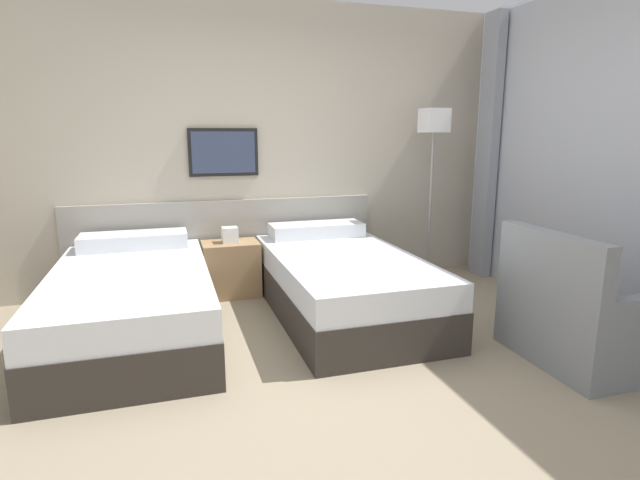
{
  "coord_description": "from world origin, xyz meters",
  "views": [
    {
      "loc": [
        -0.92,
        -2.7,
        1.47
      ],
      "look_at": [
        0.22,
        0.96,
        0.66
      ],
      "focal_mm": 28.0,
      "sensor_mm": 36.0,
      "label": 1
    }
  ],
  "objects_px": {
    "armchair": "(579,321)",
    "bed_near_door": "(132,302)",
    "bed_near_window": "(343,283)",
    "nightstand": "(231,268)",
    "floor_lamp": "(433,139)"
  },
  "relations": [
    {
      "from": "bed_near_window",
      "to": "nightstand",
      "type": "distance_m",
      "value": 1.13
    },
    {
      "from": "bed_near_door",
      "to": "floor_lamp",
      "type": "bearing_deg",
      "value": 12.48
    },
    {
      "from": "armchair",
      "to": "bed_near_door",
      "type": "bearing_deg",
      "value": 66.38
    },
    {
      "from": "bed_near_window",
      "to": "floor_lamp",
      "type": "distance_m",
      "value": 1.74
    },
    {
      "from": "bed_near_window",
      "to": "floor_lamp",
      "type": "relative_size",
      "value": 1.18
    },
    {
      "from": "floor_lamp",
      "to": "armchair",
      "type": "distance_m",
      "value": 2.23
    },
    {
      "from": "bed_near_door",
      "to": "floor_lamp",
      "type": "distance_m",
      "value": 3.08
    },
    {
      "from": "bed_near_door",
      "to": "floor_lamp",
      "type": "height_order",
      "value": "floor_lamp"
    },
    {
      "from": "armchair",
      "to": "floor_lamp",
      "type": "bearing_deg",
      "value": 2.31
    },
    {
      "from": "nightstand",
      "to": "armchair",
      "type": "xyz_separation_m",
      "value": [
        2.01,
        -2.06,
        0.01
      ]
    },
    {
      "from": "nightstand",
      "to": "floor_lamp",
      "type": "bearing_deg",
      "value": -4.54
    },
    {
      "from": "bed_near_door",
      "to": "nightstand",
      "type": "height_order",
      "value": "nightstand"
    },
    {
      "from": "bed_near_door",
      "to": "nightstand",
      "type": "relative_size",
      "value": 3.15
    },
    {
      "from": "floor_lamp",
      "to": "bed_near_window",
      "type": "bearing_deg",
      "value": -151.54
    },
    {
      "from": "bed_near_window",
      "to": "armchair",
      "type": "height_order",
      "value": "armchair"
    }
  ]
}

